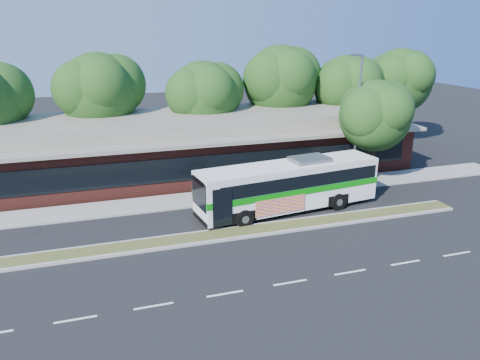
{
  "coord_description": "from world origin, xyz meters",
  "views": [
    {
      "loc": [
        -7.66,
        -21.66,
        10.75
      ],
      "look_at": [
        0.47,
        3.74,
        2.0
      ],
      "focal_mm": 35.0,
      "sensor_mm": 36.0,
      "label": 1
    }
  ],
  "objects_px": {
    "transit_bus": "(289,182)",
    "sedan": "(4,192)",
    "lamp_post": "(357,117)",
    "sidewalk_tree": "(379,114)"
  },
  "relations": [
    {
      "from": "sedan",
      "to": "sidewalk_tree",
      "type": "distance_m",
      "value": 25.4
    },
    {
      "from": "lamp_post",
      "to": "sedan",
      "type": "xyz_separation_m",
      "value": [
        -23.0,
        3.65,
        -4.14
      ]
    },
    {
      "from": "transit_bus",
      "to": "sedan",
      "type": "height_order",
      "value": "transit_bus"
    },
    {
      "from": "transit_bus",
      "to": "sidewalk_tree",
      "type": "xyz_separation_m",
      "value": [
        8.0,
        3.19,
        3.22
      ]
    },
    {
      "from": "sedan",
      "to": "sidewalk_tree",
      "type": "height_order",
      "value": "sidewalk_tree"
    },
    {
      "from": "transit_bus",
      "to": "sedan",
      "type": "bearing_deg",
      "value": 151.07
    },
    {
      "from": "transit_bus",
      "to": "sedan",
      "type": "xyz_separation_m",
      "value": [
        -16.79,
        6.7,
        -1.03
      ]
    },
    {
      "from": "lamp_post",
      "to": "sedan",
      "type": "bearing_deg",
      "value": 170.99
    },
    {
      "from": "transit_bus",
      "to": "lamp_post",
      "type": "bearing_deg",
      "value": 18.96
    },
    {
      "from": "sedan",
      "to": "transit_bus",
      "type": "bearing_deg",
      "value": -103.05
    }
  ]
}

